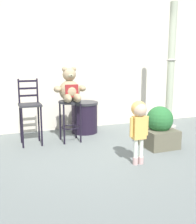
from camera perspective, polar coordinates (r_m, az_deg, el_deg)
The scene contains 9 objects.
ground_plane at distance 4.57m, azimuth 3.64°, elevation -8.68°, with size 24.00×24.00×0.00m, color slate.
building_wall at distance 6.21m, azimuth -4.07°, elevation 11.78°, with size 7.90×0.30×3.26m, color beige.
bar_stool_with_teddy at distance 5.09m, azimuth -6.01°, elevation -0.05°, with size 0.42×0.42×0.79m.
teddy_bear at distance 5.00m, azimuth -6.02°, elevation 5.01°, with size 0.61×0.54×0.64m.
child_walking at distance 3.94m, azimuth 8.78°, elevation -1.46°, with size 0.30×0.24×0.96m.
trash_bin at distance 5.75m, azimuth -2.92°, elevation -1.10°, with size 0.59×0.59×0.67m.
lamppost at distance 5.73m, azimuth 15.15°, elevation 5.67°, with size 0.34×0.34×2.67m.
bar_chair_empty at distance 5.02m, azimuth -14.37°, elevation 0.79°, with size 0.39×0.39×1.21m.
planter_with_shrub at distance 4.89m, azimuth 12.99°, elevation -3.49°, with size 0.56×0.56×0.74m.
Camera 1 is at (-1.79, -3.92, 1.53)m, focal length 42.72 mm.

